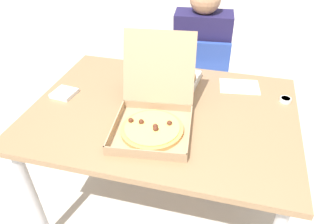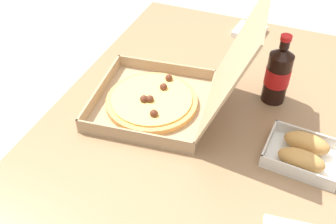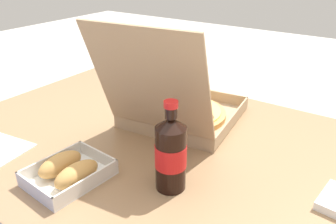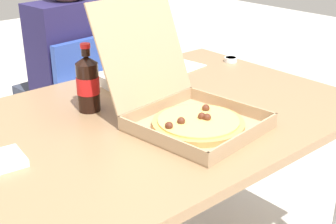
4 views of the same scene
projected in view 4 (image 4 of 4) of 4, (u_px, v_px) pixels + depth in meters
The scene contains 9 objects.
dining_table at pixel (160, 131), 1.54m from camera, with size 1.29×0.92×0.71m.
chair at pixel (78, 108), 2.14m from camera, with size 0.44×0.44×0.83m.
diner_person at pixel (66, 63), 2.09m from camera, with size 0.38×0.43×1.15m.
pizza_box_open at pixel (187, 109), 1.40m from camera, with size 0.39×0.50×0.36m.
bread_side_box at pixel (123, 79), 1.73m from camera, with size 0.16×0.20×0.06m.
cola_bottle at pixel (88, 83), 1.48m from camera, with size 0.07×0.07×0.22m.
paper_menu at pixel (177, 67), 1.94m from camera, with size 0.21×0.15×0.00m, color white.
napkin_pile at pixel (2, 161), 1.19m from camera, with size 0.11×0.11×0.02m, color white.
dipping_sauce_cup at pixel (231, 59), 2.01m from camera, with size 0.06×0.06×0.02m.
Camera 4 is at (-0.89, -1.07, 1.31)m, focal length 49.54 mm.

